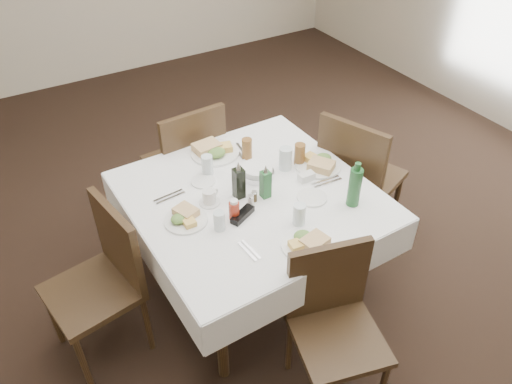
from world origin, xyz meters
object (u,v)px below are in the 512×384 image
chair_west (105,274)px  green_bottle (355,186)px  water_s (299,214)px  coffee_mug (209,197)px  dining_table (251,205)px  chair_south (333,316)px  water_w (219,221)px  water_e (286,159)px  oil_cruet_green (265,183)px  chair_east (356,173)px  chair_north (189,160)px  oil_cruet_dark (239,182)px  ketchup_bottle (234,210)px  water_n (207,165)px  bread_basket (257,172)px

chair_west → green_bottle: green_bottle is taller
water_s → coffee_mug: (-0.33, 0.40, -0.02)m
dining_table → chair_south: (0.02, -0.78, -0.17)m
water_w → chair_south: bearing=-63.5°
water_e → coffee_mug: water_e is taller
chair_west → oil_cruet_green: oil_cruet_green is taller
chair_east → dining_table: bearing=-177.4°
chair_north → green_bottle: 1.28m
oil_cruet_dark → ketchup_bottle: bearing=-127.0°
chair_east → water_n: 1.03m
water_e → oil_cruet_green: size_ratio=0.67×
water_n → oil_cruet_green: bearing=-63.1°
chair_north → oil_cruet_green: (0.11, -0.83, 0.29)m
chair_north → oil_cruet_green: chair_north is taller
coffee_mug → water_s: bearing=-50.1°
water_e → ketchup_bottle: bearing=-153.4°
dining_table → water_e: (0.31, 0.11, 0.15)m
dining_table → bread_basket: bread_basket is taller
water_n → water_w: (-0.17, -0.47, -0.01)m
chair_south → water_w: size_ratio=8.05×
chair_north → coffee_mug: (-0.18, -0.72, 0.24)m
chair_north → oil_cruet_dark: (-0.02, -0.76, 0.30)m
water_e → oil_cruet_dark: oil_cruet_dark is taller
oil_cruet_green → water_e: bearing=34.4°
dining_table → water_n: 0.36m
water_s → green_bottle: size_ratio=0.45×
chair_north → bread_basket: 0.71m
oil_cruet_dark → oil_cruet_green: size_ratio=1.11×
water_s → water_w: bearing=155.4°
water_n → green_bottle: green_bottle is taller
chair_west → ketchup_bottle: chair_west is taller
dining_table → chair_west: bearing=176.7°
water_n → bread_basket: (0.24, -0.17, -0.03)m
chair_east → green_bottle: 0.64m
oil_cruet_green → green_bottle: green_bottle is taller
coffee_mug → oil_cruet_green: bearing=-20.0°
ketchup_bottle → green_bottle: size_ratio=0.46×
chair_east → water_s: bearing=-152.8°
water_s → green_bottle: 0.35m
chair_north → coffee_mug: chair_north is taller
chair_west → green_bottle: size_ratio=3.43×
dining_table → coffee_mug: coffee_mug is taller
oil_cruet_dark → oil_cruet_green: 0.15m
water_s → oil_cruet_dark: (-0.16, 0.36, 0.04)m
bread_basket → coffee_mug: (-0.36, -0.08, 0.01)m
chair_east → oil_cruet_green: bearing=-173.0°
dining_table → chair_east: 0.84m
water_w → bread_basket: water_w is taller
water_w → oil_cruet_dark: bearing=40.1°
chair_north → water_s: (0.15, -1.12, 0.26)m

